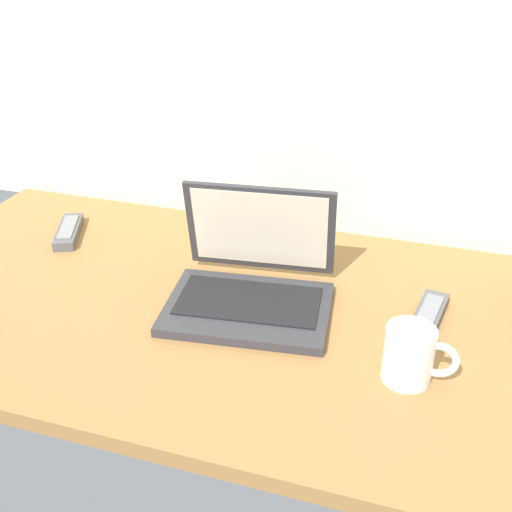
% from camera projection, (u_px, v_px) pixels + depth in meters
% --- Properties ---
extents(desk, '(1.60, 0.76, 0.03)m').
position_uv_depth(desk, '(262.00, 318.00, 1.21)').
color(desk, olive).
rests_on(desk, ground).
extents(laptop, '(0.33, 0.30, 0.21)m').
position_uv_depth(laptop, '(252.00, 280.00, 1.22)').
color(laptop, '#2D2D33').
rests_on(laptop, desk).
extents(coffee_mug, '(0.12, 0.08, 0.10)m').
position_uv_depth(coffee_mug, '(411.00, 354.00, 1.01)').
color(coffee_mug, white).
rests_on(coffee_mug, desk).
extents(remote_control_near, '(0.07, 0.17, 0.02)m').
position_uv_depth(remote_control_near, '(428.00, 317.00, 1.17)').
color(remote_control_near, '#4C4C51').
rests_on(remote_control_near, desk).
extents(remote_control_far, '(0.10, 0.17, 0.02)m').
position_uv_depth(remote_control_far, '(69.00, 231.00, 1.48)').
color(remote_control_far, '#4C4C51').
rests_on(remote_control_far, desk).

